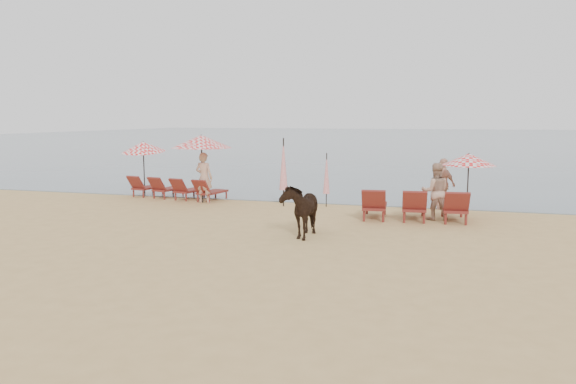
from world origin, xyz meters
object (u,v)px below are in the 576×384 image
object	(u,v)px
lounger_cluster_right	(414,205)
cow	(301,209)
umbrella_open_left_a	(201,142)
umbrella_closed_left	(327,174)
beachgoer_right_a	(435,191)
beachgoer_right_b	(443,184)
umbrella_open_right	(469,160)
umbrella_open_left_b	(143,147)
beachgoer_left	(204,178)
lounger_cluster_left	(176,188)
umbrella_closed_right	(283,164)

from	to	relation	value
lounger_cluster_right	cow	bearing A→B (deg)	-136.07
umbrella_open_left_a	umbrella_closed_left	size ratio (longest dim) A/B	1.32
beachgoer_right_a	beachgoer_right_b	xyz separation A→B (m)	(0.20, 2.04, 0.00)
umbrella_open_right	lounger_cluster_right	bearing A→B (deg)	-134.22
umbrella_open_left_b	beachgoer_left	bearing A→B (deg)	-19.28
umbrella_open_right	lounger_cluster_left	bearing A→B (deg)	-176.48
umbrella_closed_left	umbrella_open_left_b	bearing A→B (deg)	172.31
umbrella_open_left_a	umbrella_closed_right	size ratio (longest dim) A/B	1.04
lounger_cluster_left	beachgoer_left	bearing A→B (deg)	-12.82
lounger_cluster_right	cow	world-z (taller)	cow
umbrella_open_left_b	umbrella_closed_right	world-z (taller)	umbrella_closed_right
umbrella_open_left_b	beachgoer_right_a	xyz separation A→B (m)	(12.07, -2.73, -1.10)
umbrella_closed_right	beachgoer_right_b	xyz separation A→B (m)	(5.63, 0.78, -0.63)
lounger_cluster_left	cow	world-z (taller)	cow
umbrella_open_left_b	umbrella_open_right	size ratio (longest dim) A/B	1.11
umbrella_open_left_a	umbrella_closed_right	bearing A→B (deg)	-9.24
lounger_cluster_left	beachgoer_left	size ratio (longest dim) A/B	2.11
umbrella_open_left_a	beachgoer_right_a	distance (m)	8.89
beachgoer_right_a	beachgoer_right_b	world-z (taller)	beachgoer_right_b
umbrella_open_right	umbrella_closed_right	xyz separation A→B (m)	(-6.43, 0.41, -0.34)
cow	umbrella_open_right	bearing A→B (deg)	42.44
lounger_cluster_right	beachgoer_right_b	world-z (taller)	beachgoer_right_b
umbrella_closed_left	beachgoer_right_a	size ratio (longest dim) A/B	1.08
lounger_cluster_right	umbrella_closed_right	size ratio (longest dim) A/B	1.34
umbrella_closed_left	beachgoer_right_b	world-z (taller)	umbrella_closed_left
beachgoer_right_b	lounger_cluster_left	bearing A→B (deg)	44.11
umbrella_open_left_b	lounger_cluster_left	bearing A→B (deg)	-19.75
umbrella_open_right	umbrella_closed_left	xyz separation A→B (m)	(-4.90, 0.78, -0.68)
lounger_cluster_left	cow	distance (m)	8.65
lounger_cluster_right	cow	distance (m)	4.31
lounger_cluster_left	lounger_cluster_right	size ratio (longest dim) A/B	1.22
umbrella_open_right	beachgoer_left	bearing A→B (deg)	-173.37
umbrella_open_right	beachgoer_left	xyz separation A→B (m)	(-9.58, 0.35, -0.92)
beachgoer_right_b	beachgoer_right_a	bearing A→B (deg)	127.61
lounger_cluster_right	umbrella_closed_left	distance (m)	3.91
umbrella_open_left_a	beachgoer_right_b	distance (m)	9.03
umbrella_open_left_a	beachgoer_right_b	size ratio (longest dim) A/B	1.42
umbrella_open_left_b	cow	bearing A→B (deg)	-32.00
umbrella_open_left_a	beachgoer_left	xyz separation A→B (m)	(0.10, -0.05, -1.38)
lounger_cluster_left	beachgoer_right_b	world-z (taller)	beachgoer_right_b
lounger_cluster_left	umbrella_open_right	xyz separation A→B (m)	(11.14, -1.02, 1.47)
umbrella_closed_left	beachgoer_right_a	bearing A→B (deg)	-22.65
beachgoer_left	umbrella_open_right	bearing A→B (deg)	-174.37
umbrella_open_left_a	cow	xyz separation A→B (m)	(5.22, -4.86, -1.59)
umbrella_open_left_a	umbrella_open_left_b	xyz separation A→B (m)	(-3.39, 1.48, -0.33)
umbrella_open_left_b	cow	size ratio (longest dim) A/B	1.31
umbrella_open_left_a	umbrella_open_right	xyz separation A→B (m)	(9.68, -0.40, -0.45)
umbrella_open_left_b	beachgoer_left	size ratio (longest dim) A/B	1.20
lounger_cluster_left	beachgoer_right_a	world-z (taller)	beachgoer_right_a
umbrella_open_left_a	umbrella_open_left_b	size ratio (longest dim) A/B	1.12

